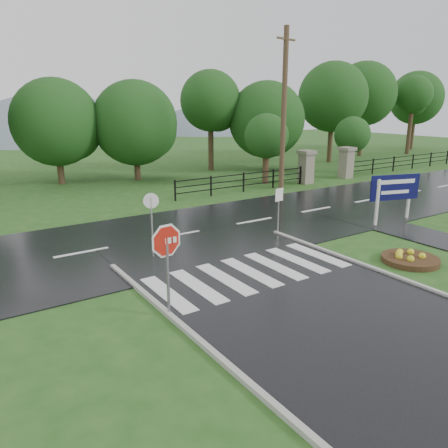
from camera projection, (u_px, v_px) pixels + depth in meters
ground at (380, 341)px, 10.16m from camera, size 120.00×120.00×0.00m
main_road at (178, 236)px, 18.17m from camera, size 90.00×8.00×0.04m
walkway at (431, 238)px, 17.90m from camera, size 2.20×11.00×0.04m
crosswalk at (251, 272)px, 14.15m from camera, size 6.50×2.80×0.02m
pillar_west at (306, 166)px, 29.60m from camera, size 1.00×1.00×2.24m
pillar_east at (346, 162)px, 31.74m from camera, size 1.00×1.00×2.24m
fence_west at (244, 180)px, 26.92m from camera, size 9.58×0.08×1.20m
fence_east at (431, 158)px, 37.60m from camera, size 20.58×0.08×1.20m
hills at (36, 241)px, 68.29m from camera, size 102.00×48.00×48.00m
treeline at (95, 183)px, 29.92m from camera, size 83.20×5.20×10.00m
stop_sign at (167, 249)px, 10.89m from camera, size 1.16×0.19×2.63m
estate_billboard at (395, 190)px, 19.82m from camera, size 2.46×0.79×2.22m
flower_bed at (410, 258)px, 15.13m from camera, size 1.92×1.92×0.38m
reg_sign_small at (279, 202)px, 18.00m from camera, size 0.44×0.07×1.97m
reg_sign_round at (152, 217)px, 15.27m from camera, size 0.53×0.19×2.35m
utility_pole_east at (284, 109)px, 26.79m from camera, size 1.71×0.48×9.71m
entrance_tree_left at (266, 136)px, 29.04m from camera, size 2.97×2.97×4.68m
entrance_tree_right at (352, 135)px, 33.65m from camera, size 2.75×2.75×4.33m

